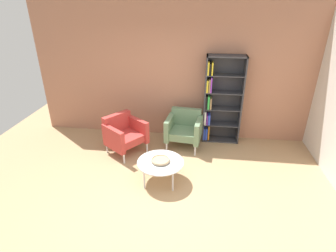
% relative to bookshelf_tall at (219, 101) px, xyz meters
% --- Properties ---
extents(ground_plane, '(8.32, 8.32, 0.00)m').
position_rel_bookshelf_tall_xyz_m(ground_plane, '(-0.87, -2.25, -0.93)').
color(ground_plane, tan).
extents(brick_back_panel, '(6.40, 0.12, 2.90)m').
position_rel_bookshelf_tall_xyz_m(brick_back_panel, '(-0.87, 0.21, 0.52)').
color(brick_back_panel, '#A87056').
rests_on(brick_back_panel, ground_plane).
extents(bookshelf_tall, '(0.80, 0.30, 1.90)m').
position_rel_bookshelf_tall_xyz_m(bookshelf_tall, '(0.00, 0.00, 0.00)').
color(bookshelf_tall, '#333338').
rests_on(bookshelf_tall, ground_plane).
extents(coffee_table_low, '(0.80, 0.80, 0.40)m').
position_rel_bookshelf_tall_xyz_m(coffee_table_low, '(-1.03, -1.69, -0.56)').
color(coffee_table_low, silver).
rests_on(coffee_table_low, ground_plane).
extents(decorative_bowl, '(0.32, 0.32, 0.05)m').
position_rel_bookshelf_tall_xyz_m(decorative_bowl, '(-1.03, -1.69, -0.50)').
color(decorative_bowl, tan).
rests_on(decorative_bowl, coffee_table_low).
extents(armchair_spare_guest, '(0.79, 0.73, 0.78)m').
position_rel_bookshelf_tall_xyz_m(armchair_spare_guest, '(-0.72, -0.37, -0.52)').
color(armchair_spare_guest, slate).
rests_on(armchair_spare_guest, ground_plane).
extents(armchair_corner_red, '(0.94, 0.95, 0.78)m').
position_rel_bookshelf_tall_xyz_m(armchair_corner_red, '(-1.92, -0.77, -0.52)').
color(armchair_corner_red, '#B73833').
rests_on(armchair_corner_red, ground_plane).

